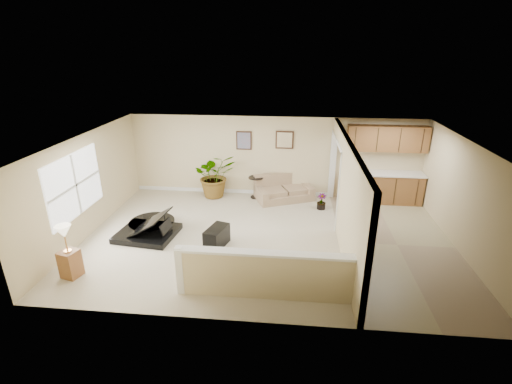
# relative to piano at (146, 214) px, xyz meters

# --- Properties ---
(floor) EXTENTS (9.00, 9.00, 0.00)m
(floor) POSITION_rel_piano_xyz_m (3.05, 0.02, -0.55)
(floor) COLOR beige
(floor) RESTS_ON ground
(back_wall) EXTENTS (9.00, 0.04, 2.50)m
(back_wall) POSITION_rel_piano_xyz_m (3.05, 3.02, 0.70)
(back_wall) COLOR #CEBC8D
(back_wall) RESTS_ON floor
(front_wall) EXTENTS (9.00, 0.04, 2.50)m
(front_wall) POSITION_rel_piano_xyz_m (3.05, -2.98, 0.70)
(front_wall) COLOR #CEBC8D
(front_wall) RESTS_ON floor
(left_wall) EXTENTS (0.04, 6.00, 2.50)m
(left_wall) POSITION_rel_piano_xyz_m (-1.45, 0.02, 0.70)
(left_wall) COLOR #CEBC8D
(left_wall) RESTS_ON floor
(right_wall) EXTENTS (0.04, 6.00, 2.50)m
(right_wall) POSITION_rel_piano_xyz_m (7.55, 0.02, 0.70)
(right_wall) COLOR #CEBC8D
(right_wall) RESTS_ON floor
(ceiling) EXTENTS (9.00, 6.00, 0.04)m
(ceiling) POSITION_rel_piano_xyz_m (3.05, 0.02, 1.95)
(ceiling) COLOR white
(ceiling) RESTS_ON back_wall
(kitchen_vinyl) EXTENTS (2.70, 6.00, 0.01)m
(kitchen_vinyl) POSITION_rel_piano_xyz_m (6.20, 0.02, -0.55)
(kitchen_vinyl) COLOR #968C65
(kitchen_vinyl) RESTS_ON floor
(interior_partition) EXTENTS (0.18, 5.99, 2.50)m
(interior_partition) POSITION_rel_piano_xyz_m (4.85, 0.27, 0.67)
(interior_partition) COLOR #CEBC8D
(interior_partition) RESTS_ON floor
(pony_half_wall) EXTENTS (3.42, 0.22, 1.00)m
(pony_half_wall) POSITION_rel_piano_xyz_m (3.13, -2.28, -0.03)
(pony_half_wall) COLOR #CEBC8D
(pony_half_wall) RESTS_ON floor
(left_window) EXTENTS (0.05, 2.15, 1.45)m
(left_window) POSITION_rel_piano_xyz_m (-1.43, -0.48, 0.90)
(left_window) COLOR white
(left_window) RESTS_ON left_wall
(wall_art_left) EXTENTS (0.48, 0.04, 0.58)m
(wall_art_left) POSITION_rel_piano_xyz_m (2.10, 2.99, 1.20)
(wall_art_left) COLOR #351F13
(wall_art_left) RESTS_ON back_wall
(wall_mirror) EXTENTS (0.55, 0.04, 0.55)m
(wall_mirror) POSITION_rel_piano_xyz_m (3.35, 2.99, 1.25)
(wall_mirror) COLOR #351F13
(wall_mirror) RESTS_ON back_wall
(kitchen_cabinets) EXTENTS (2.36, 0.65, 2.33)m
(kitchen_cabinets) POSITION_rel_piano_xyz_m (6.24, 2.75, 0.32)
(kitchen_cabinets) COLOR brown
(kitchen_cabinets) RESTS_ON floor
(piano) EXTENTS (1.75, 1.80, 1.32)m
(piano) POSITION_rel_piano_xyz_m (0.00, 0.00, 0.00)
(piano) COLOR black
(piano) RESTS_ON floor
(piano_bench) EXTENTS (0.56, 0.79, 0.48)m
(piano_bench) POSITION_rel_piano_xyz_m (1.88, -0.45, -0.31)
(piano_bench) COLOR black
(piano_bench) RESTS_ON floor
(loveseat) EXTENTS (2.06, 1.58, 0.97)m
(loveseat) POSITION_rel_piano_xyz_m (3.39, 2.70, -0.18)
(loveseat) COLOR #9D7E64
(loveseat) RESTS_ON floor
(accent_table) EXTENTS (0.47, 0.47, 0.68)m
(accent_table) POSITION_rel_piano_xyz_m (2.51, 2.67, -0.12)
(accent_table) COLOR black
(accent_table) RESTS_ON floor
(palm_plant) EXTENTS (1.60, 1.51, 1.40)m
(palm_plant) POSITION_rel_piano_xyz_m (1.21, 2.67, 0.14)
(palm_plant) COLOR black
(palm_plant) RESTS_ON floor
(small_plant) EXTENTS (0.35, 0.35, 0.47)m
(small_plant) POSITION_rel_piano_xyz_m (4.50, 1.99, -0.35)
(small_plant) COLOR black
(small_plant) RESTS_ON floor
(lamp_stand) EXTENTS (0.42, 0.42, 1.17)m
(lamp_stand) POSITION_rel_piano_xyz_m (-0.88, -1.97, -0.06)
(lamp_stand) COLOR brown
(lamp_stand) RESTS_ON floor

